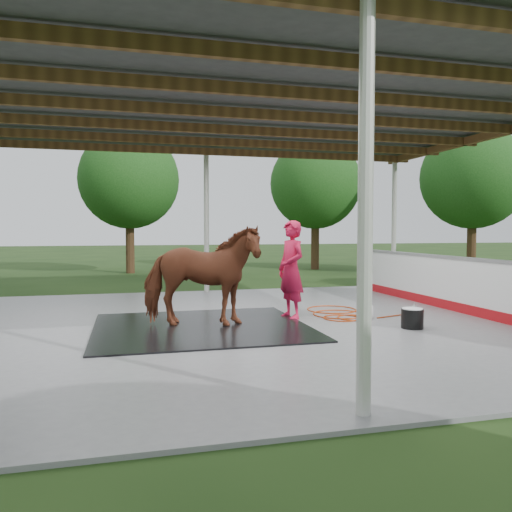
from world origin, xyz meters
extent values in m
plane|color=#1E3814|center=(0.00, 0.00, 0.00)|extent=(100.00, 100.00, 0.00)
cube|color=slate|center=(0.00, 0.00, 0.03)|extent=(12.00, 10.00, 0.05)
cylinder|color=beige|center=(0.00, -4.70, 1.98)|extent=(0.14, 0.14, 3.85)
cylinder|color=beige|center=(0.00, 4.70, 1.98)|extent=(0.14, 0.14, 3.85)
cylinder|color=beige|center=(5.70, 4.70, 1.98)|extent=(0.14, 0.14, 3.85)
cube|color=brown|center=(0.00, -4.50, 3.85)|extent=(12.00, 0.10, 0.18)
cube|color=brown|center=(0.00, -3.00, 3.85)|extent=(12.00, 0.10, 0.18)
cube|color=brown|center=(0.00, -1.50, 3.85)|extent=(12.00, 0.10, 0.18)
cube|color=brown|center=(0.00, 0.00, 3.85)|extent=(12.00, 0.10, 0.18)
cube|color=brown|center=(0.00, 1.50, 3.85)|extent=(12.00, 0.10, 0.18)
cube|color=brown|center=(0.00, 3.00, 3.85)|extent=(12.00, 0.10, 0.18)
cube|color=brown|center=(0.00, 4.50, 3.85)|extent=(12.00, 0.10, 0.18)
cube|color=brown|center=(5.70, 0.00, 3.85)|extent=(0.12, 10.00, 0.18)
cube|color=#38383A|center=(0.00, 0.00, 4.05)|extent=(12.60, 10.60, 0.10)
cube|color=#A90E15|center=(4.59, 0.00, 0.15)|extent=(0.14, 8.00, 0.20)
cube|color=white|center=(4.60, 0.00, 0.65)|extent=(0.12, 8.00, 1.00)
cube|color=slate|center=(4.60, 0.00, 1.17)|extent=(0.16, 8.00, 0.06)
cylinder|color=#382314|center=(-2.00, 12.00, 1.10)|extent=(0.36, 0.36, 2.20)
sphere|color=#194714|center=(-2.00, 12.00, 3.80)|extent=(4.00, 4.00, 4.00)
cylinder|color=#382314|center=(6.00, 12.00, 1.10)|extent=(0.36, 0.36, 2.20)
sphere|color=#194714|center=(6.00, 12.00, 3.80)|extent=(4.00, 4.00, 4.00)
cylinder|color=#382314|center=(11.00, 8.00, 1.10)|extent=(0.36, 0.36, 2.20)
sphere|color=#194714|center=(11.00, 8.00, 3.80)|extent=(4.00, 4.00, 4.00)
cube|color=black|center=(-0.86, -0.22, 0.06)|extent=(3.65, 3.43, 0.03)
imported|color=brown|center=(-0.86, -0.22, 0.96)|extent=(2.25, 1.43, 1.76)
imported|color=red|center=(0.95, 0.26, 0.99)|extent=(0.62, 0.78, 1.89)
cylinder|color=black|center=(2.68, -1.21, 0.22)|extent=(0.38, 0.38, 0.33)
cylinder|color=white|center=(2.68, -1.21, 0.38)|extent=(0.35, 0.35, 0.03)
imported|color=silver|center=(2.42, -0.15, 0.22)|extent=(0.14, 0.14, 0.34)
imported|color=#338CD8|center=(3.59, 0.17, 0.16)|extent=(0.14, 0.14, 0.22)
torus|color=#A7370B|center=(2.01, 0.38, 0.06)|extent=(1.05, 1.05, 0.02)
torus|color=#A7370B|center=(1.89, -0.04, 0.06)|extent=(0.73, 0.73, 0.02)
torus|color=#A7370B|center=(2.13, -0.06, 0.06)|extent=(0.65, 0.65, 0.02)
torus|color=#A7370B|center=(2.10, 0.97, 0.06)|extent=(1.05, 1.05, 0.02)
cylinder|color=#A7370B|center=(3.19, 0.01, 0.06)|extent=(1.30, 0.44, 0.02)
camera|label=1|loc=(-2.09, -8.84, 1.76)|focal=35.00mm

